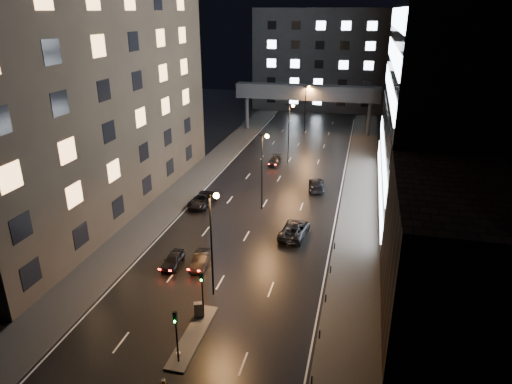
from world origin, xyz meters
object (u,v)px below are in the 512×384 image
at_px(car_away_a, 173,260).
at_px(utility_cabinet, 199,310).
at_px(car_toward_b, 317,184).
at_px(car_toward_a, 294,230).
at_px(car_away_b, 201,260).
at_px(car_away_c, 202,200).
at_px(car_away_d, 275,161).

distance_m(car_away_a, utility_cabinet, 9.23).
bearing_deg(car_toward_b, utility_cabinet, 71.69).
bearing_deg(car_toward_a, car_away_a, 46.35).
relative_size(car_away_a, car_toward_a, 0.66).
distance_m(car_away_b, car_toward_b, 25.87).
distance_m(car_away_a, car_away_b, 2.83).
height_order(car_away_c, utility_cabinet, car_away_c).
height_order(car_away_a, utility_cabinet, utility_cabinet).
bearing_deg(car_away_a, car_toward_a, 37.09).
xyz_separation_m(car_away_a, car_away_c, (-2.45, 15.49, 0.11)).
bearing_deg(car_away_d, car_toward_b, -51.31).
bearing_deg(car_toward_b, car_away_d, -57.57).
distance_m(car_away_a, car_toward_a, 14.53).
bearing_deg(car_away_b, car_away_d, 82.73).
height_order(car_away_d, car_toward_b, car_toward_b).
distance_m(car_away_c, car_toward_b, 17.05).
relative_size(car_away_c, car_away_d, 1.27).
bearing_deg(car_away_b, car_away_a, -173.03).
height_order(car_away_a, car_away_b, car_away_b).
height_order(car_toward_b, utility_cabinet, car_toward_b).
relative_size(car_away_c, car_toward_b, 1.01).
distance_m(car_away_b, car_away_d, 34.17).
distance_m(car_away_a, car_toward_b, 27.53).
relative_size(car_away_b, car_toward_b, 0.75).
bearing_deg(car_away_c, car_toward_b, 36.47).
xyz_separation_m(car_away_a, car_away_b, (2.76, 0.63, 0.01)).
height_order(car_away_a, car_away_d, car_away_a).
bearing_deg(utility_cabinet, car_toward_b, 57.79).
relative_size(car_away_d, car_toward_a, 0.74).
relative_size(car_away_b, car_away_c, 0.74).
height_order(car_away_a, car_toward_b, car_toward_b).
bearing_deg(car_away_a, car_away_b, 9.24).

